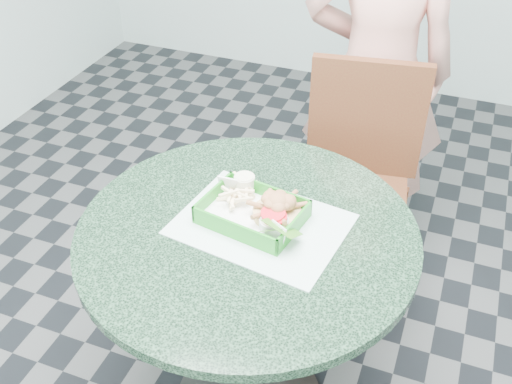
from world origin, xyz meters
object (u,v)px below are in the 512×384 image
(food_basket, at_px, (252,221))
(diner_person, at_px, (378,63))
(cafe_table, at_px, (248,279))
(crab_sandwich, at_px, (277,209))
(sauce_ramekin, at_px, (238,187))
(dining_chair, at_px, (355,171))

(food_basket, bearing_deg, diner_person, 81.73)
(cafe_table, relative_size, crab_sandwich, 6.94)
(cafe_table, xyz_separation_m, sauce_ramekin, (-0.08, 0.13, 0.22))
(crab_sandwich, xyz_separation_m, sauce_ramekin, (-0.14, 0.05, -0.00))
(dining_chair, distance_m, food_basket, 0.72)
(diner_person, distance_m, food_basket, 0.97)
(diner_person, xyz_separation_m, sauce_ramekin, (-0.22, -0.87, -0.04))
(food_basket, height_order, sauce_ramekin, sauce_ramekin)
(diner_person, xyz_separation_m, crab_sandwich, (-0.08, -0.92, -0.04))
(food_basket, distance_m, sauce_ramekin, 0.12)
(diner_person, height_order, crab_sandwich, diner_person)
(food_basket, bearing_deg, crab_sandwich, 29.04)
(crab_sandwich, bearing_deg, diner_person, 85.04)
(diner_person, bearing_deg, crab_sandwich, 73.40)
(cafe_table, relative_size, dining_chair, 0.99)
(food_basket, xyz_separation_m, sauce_ramekin, (-0.08, 0.09, 0.03))
(sauce_ramekin, bearing_deg, dining_chair, 68.74)
(cafe_table, bearing_deg, diner_person, 82.13)
(diner_person, bearing_deg, cafe_table, 70.49)
(crab_sandwich, height_order, sauce_ramekin, crab_sandwich)
(dining_chair, relative_size, crab_sandwich, 7.01)
(dining_chair, xyz_separation_m, diner_person, (-0.01, 0.29, 0.31))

